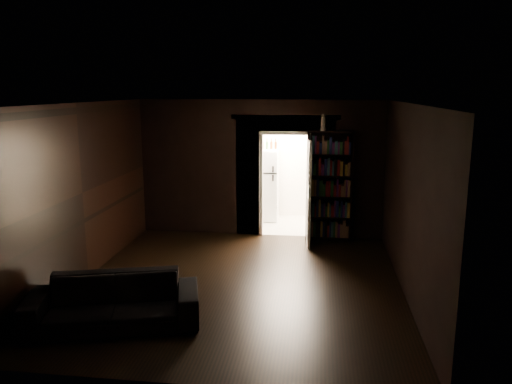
% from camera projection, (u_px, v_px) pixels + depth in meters
% --- Properties ---
extents(ground, '(5.50, 5.50, 0.00)m').
position_uv_depth(ground, '(240.00, 284.00, 7.83)').
color(ground, black).
rests_on(ground, ground).
extents(room_walls, '(5.02, 5.61, 2.84)m').
position_uv_depth(room_walls, '(248.00, 168.00, 8.53)').
color(room_walls, black).
rests_on(room_walls, ground).
extents(kitchen_alcove, '(2.20, 1.80, 2.60)m').
position_uv_depth(kitchen_alcove, '(288.00, 170.00, 11.28)').
color(kitchen_alcove, '#B5AB9E').
rests_on(kitchen_alcove, ground).
extents(sofa, '(2.34, 1.48, 0.83)m').
position_uv_depth(sofa, '(113.00, 294.00, 6.41)').
color(sofa, black).
rests_on(sofa, ground).
extents(bookshelf, '(0.94, 0.45, 2.20)m').
position_uv_depth(bookshelf, '(329.00, 186.00, 9.95)').
color(bookshelf, black).
rests_on(bookshelf, ground).
extents(refrigerator, '(0.95, 0.92, 1.65)m').
position_uv_depth(refrigerator, '(262.00, 184.00, 11.59)').
color(refrigerator, white).
rests_on(refrigerator, ground).
extents(door, '(0.12, 0.85, 2.05)m').
position_uv_depth(door, '(309.00, 192.00, 9.74)').
color(door, white).
rests_on(door, ground).
extents(figurine, '(0.12, 0.12, 0.33)m').
position_uv_depth(figurine, '(323.00, 122.00, 9.69)').
color(figurine, silver).
rests_on(figurine, bookshelf).
extents(bottles, '(0.61, 0.22, 0.25)m').
position_uv_depth(bottles, '(265.00, 144.00, 11.40)').
color(bottles, black).
rests_on(bottles, refrigerator).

